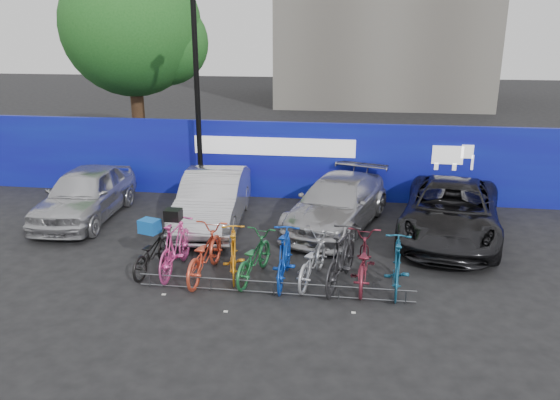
% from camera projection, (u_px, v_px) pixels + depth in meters
% --- Properties ---
extents(ground, '(100.00, 100.00, 0.00)m').
position_uv_depth(ground, '(278.00, 282.00, 11.54)').
color(ground, black).
rests_on(ground, ground).
extents(hoarding, '(22.00, 0.18, 2.40)m').
position_uv_depth(hoarding, '(306.00, 161.00, 16.84)').
color(hoarding, '#100A93').
rests_on(hoarding, ground).
extents(tree, '(5.40, 5.20, 7.80)m').
position_uv_depth(tree, '(138.00, 30.00, 20.42)').
color(tree, '#382314').
rests_on(tree, ground).
extents(lamppost, '(0.25, 0.50, 6.11)m').
position_uv_depth(lamppost, '(197.00, 94.00, 16.08)').
color(lamppost, black).
rests_on(lamppost, ground).
extents(bike_rack, '(5.60, 0.03, 0.30)m').
position_uv_depth(bike_rack, '(274.00, 288.00, 10.93)').
color(bike_rack, '#595B60').
rests_on(bike_rack, ground).
extents(car_0, '(1.95, 4.37, 1.46)m').
position_uv_depth(car_0, '(85.00, 194.00, 15.15)').
color(car_0, '#B9BABF').
rests_on(car_0, ground).
extents(car_1, '(1.90, 4.54, 1.46)m').
position_uv_depth(car_1, '(213.00, 199.00, 14.68)').
color(car_1, '#B8B8BD').
rests_on(car_1, ground).
extents(car_2, '(3.11, 4.93, 1.33)m').
position_uv_depth(car_2, '(337.00, 203.00, 14.56)').
color(car_2, '#A3A2A7').
rests_on(car_2, ground).
extents(car_3, '(3.21, 5.40, 1.41)m').
position_uv_depth(car_3, '(451.00, 211.00, 13.80)').
color(car_3, black).
rests_on(car_3, ground).
extents(bike_0, '(0.78, 1.76, 0.90)m').
position_uv_depth(bike_0, '(152.00, 252.00, 11.94)').
color(bike_0, black).
rests_on(bike_0, ground).
extents(bike_1, '(0.59, 2.01, 1.20)m').
position_uv_depth(bike_1, '(175.00, 246.00, 11.85)').
color(bike_1, '#E24397').
rests_on(bike_1, ground).
extents(bike_2, '(0.86, 2.09, 1.07)m').
position_uv_depth(bike_2, '(204.00, 254.00, 11.63)').
color(bike_2, '#D3452B').
rests_on(bike_2, ground).
extents(bike_3, '(0.87, 1.84, 1.06)m').
position_uv_depth(bike_3, '(234.00, 252.00, 11.69)').
color(bike_3, orange).
rests_on(bike_3, ground).
extents(bike_4, '(0.98, 1.94, 0.97)m').
position_uv_depth(bike_4, '(253.00, 257.00, 11.57)').
color(bike_4, '#1F6F36').
rests_on(bike_4, ground).
extents(bike_5, '(0.55, 1.94, 1.16)m').
position_uv_depth(bike_5, '(284.00, 257.00, 11.36)').
color(bike_5, '#0D3AAF').
rests_on(bike_5, ground).
extents(bike_6, '(1.00, 1.95, 0.98)m').
position_uv_depth(bike_6, '(312.00, 260.00, 11.44)').
color(bike_6, '#ACAFB5').
rests_on(bike_6, ground).
extents(bike_7, '(1.06, 2.12, 1.23)m').
position_uv_depth(bike_7, '(341.00, 258.00, 11.23)').
color(bike_7, '#29292C').
rests_on(bike_7, ground).
extents(bike_8, '(0.78, 2.02, 1.05)m').
position_uv_depth(bike_8, '(362.00, 261.00, 11.30)').
color(bike_8, maroon).
rests_on(bike_8, ground).
extents(bike_9, '(0.64, 1.88, 1.11)m').
position_uv_depth(bike_9, '(397.00, 265.00, 11.04)').
color(bike_9, '#165477').
rests_on(bike_9, ground).
extents(cargo_crate, '(0.49, 0.43, 0.30)m').
position_uv_depth(cargo_crate, '(150.00, 226.00, 11.76)').
color(cargo_crate, '#135AB5').
rests_on(cargo_crate, bike_0).
extents(cargo_topcase, '(0.34, 0.31, 0.25)m').
position_uv_depth(cargo_topcase, '(173.00, 215.00, 11.63)').
color(cargo_topcase, black).
rests_on(cargo_topcase, bike_1).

